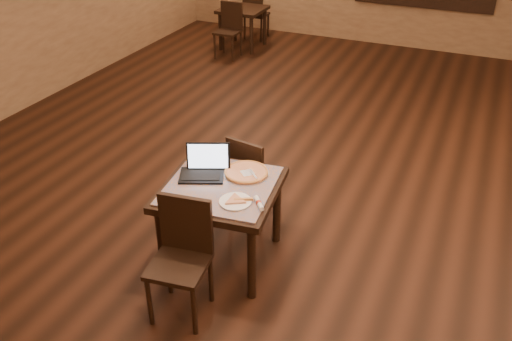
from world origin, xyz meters
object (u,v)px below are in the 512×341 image
at_px(chair_main_near, 182,251).
at_px(other_table_b_chair_near, 229,27).
at_px(other_table_b, 243,15).
at_px(tiled_table, 221,195).
at_px(chair_main_far, 251,175).
at_px(other_table_b_chair_far, 255,12).
at_px(pizza_pan, 246,173).
at_px(laptop, 205,167).

distance_m(chair_main_near, other_table_b_chair_near, 5.95).
relative_size(other_table_b, other_table_b_chair_near, 0.83).
height_order(tiled_table, chair_main_far, chair_main_far).
bearing_deg(chair_main_near, chair_main_far, 82.12).
relative_size(chair_main_near, other_table_b, 1.27).
bearing_deg(other_table_b_chair_far, chair_main_far, 113.12).
distance_m(chair_main_far, other_table_b_chair_far, 5.77).
bearing_deg(pizza_pan, tiled_table, -116.57).
xyz_separation_m(other_table_b, other_table_b_chair_far, (0.00, 0.53, -0.07)).
height_order(laptop, other_table_b_chair_near, laptop).
height_order(chair_main_far, other_table_b, chair_main_far).
xyz_separation_m(tiled_table, pizza_pan, (0.12, 0.24, 0.11)).
bearing_deg(pizza_pan, other_table_b_chair_far, 113.29).
relative_size(chair_main_far, other_table_b_chair_far, 0.99).
bearing_deg(other_table_b_chair_far, chair_main_near, 109.02).
distance_m(chair_main_far, other_table_b, 5.29).
relative_size(other_table_b_chair_near, other_table_b_chair_far, 1.00).
distance_m(tiled_table, other_table_b_chair_near, 5.39).
height_order(other_table_b, other_table_b_chair_far, other_table_b_chair_far).
bearing_deg(tiled_table, pizza_pan, 56.30).
bearing_deg(pizza_pan, chair_main_far, 109.18).
bearing_deg(other_table_b_chair_far, laptop, 109.62).
bearing_deg(laptop, other_table_b_chair_far, 86.53).
distance_m(tiled_table, laptop, 0.28).
xyz_separation_m(tiled_table, other_table_b_chair_near, (-2.32, 4.86, -0.15)).
bearing_deg(other_table_b_chair_far, other_table_b, 89.47).
distance_m(other_table_b, other_table_b_chair_far, 0.53).
bearing_deg(chair_main_far, laptop, 79.69).
relative_size(tiled_table, chair_main_far, 1.15).
bearing_deg(chair_main_near, other_table_b_chair_near, 104.93).
distance_m(tiled_table, chair_main_far, 0.64).
relative_size(tiled_table, laptop, 2.36).
bearing_deg(other_table_b, tiled_table, -67.14).
height_order(chair_main_near, pizza_pan, chair_main_near).
bearing_deg(chair_main_far, chair_main_near, 99.72).
relative_size(chair_main_near, pizza_pan, 2.50).
xyz_separation_m(other_table_b_chair_near, other_table_b_chair_far, (0.00, 1.05, 0.00)).
xyz_separation_m(other_table_b, other_table_b_chair_near, (-0.00, -0.53, -0.07)).
bearing_deg(other_table_b_chair_far, other_table_b_chair_near, 89.47).
distance_m(chair_main_near, laptop, 0.80).
distance_m(tiled_table, pizza_pan, 0.29).
bearing_deg(laptop, other_table_b, 88.36).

